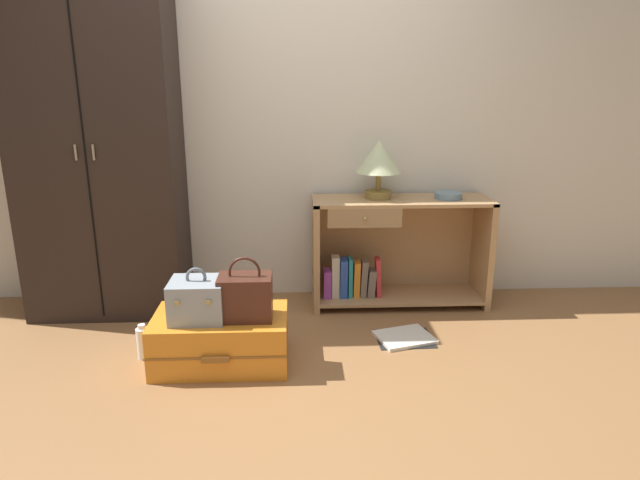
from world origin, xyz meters
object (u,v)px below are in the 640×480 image
object	(u,v)px
wardrobe	(98,148)
bottle	(143,343)
table_lamp	(379,160)
handbag	(245,296)
train_case	(198,299)
suitcase_large	(221,339)
bookshelf	(391,252)
bowl	(448,195)
open_book_on_floor	(404,337)

from	to	relation	value
wardrobe	bottle	distance (m)	1.25
table_lamp	bottle	xyz separation A→B (m)	(-1.37, -0.75, -0.88)
table_lamp	handbag	bearing A→B (deg)	-133.12
train_case	bottle	bearing A→B (deg)	162.99
suitcase_large	train_case	xyz separation A→B (m)	(-0.10, -0.04, 0.24)
handbag	bookshelf	bearing A→B (deg)	43.25
table_lamp	bowl	bearing A→B (deg)	-3.98
table_lamp	open_book_on_floor	size ratio (longest dim) A/B	1.01
wardrobe	train_case	size ratio (longest dim) A/B	7.63
suitcase_large	open_book_on_floor	bearing A→B (deg)	12.80
suitcase_large	handbag	xyz separation A→B (m)	(0.14, -0.04, 0.26)
bottle	bowl	bearing A→B (deg)	21.58
table_lamp	open_book_on_floor	distance (m)	1.13
bookshelf	train_case	xyz separation A→B (m)	(-1.15, -0.85, 0.02)
table_lamp	suitcase_large	bearing A→B (deg)	-138.98
bookshelf	wardrobe	bearing A→B (deg)	-178.56
train_case	open_book_on_floor	distance (m)	1.23
wardrobe	bowl	size ratio (longest dim) A/B	12.04
bottle	open_book_on_floor	bearing A→B (deg)	6.62
bookshelf	train_case	size ratio (longest dim) A/B	4.16
bowl	train_case	bearing A→B (deg)	-151.27
bookshelf	bottle	distance (m)	1.67
handbag	bottle	size ratio (longest dim) A/B	1.67
bowl	suitcase_large	distance (m)	1.71
wardrobe	bookshelf	bearing A→B (deg)	1.44
bowl	open_book_on_floor	size ratio (longest dim) A/B	0.48
suitcase_large	open_book_on_floor	size ratio (longest dim) A/B	1.91
train_case	handbag	size ratio (longest dim) A/B	0.84
bowl	suitcase_large	bearing A→B (deg)	-150.58
bookshelf	table_lamp	xyz separation A→B (m)	(-0.10, 0.01, 0.62)
wardrobe	train_case	xyz separation A→B (m)	(0.69, -0.80, -0.69)
handbag	bottle	bearing A→B (deg)	170.01
bowl	open_book_on_floor	xyz separation A→B (m)	(-0.36, -0.55, -0.73)
wardrobe	bowl	bearing A→B (deg)	0.56
wardrobe	train_case	world-z (taller)	wardrobe
suitcase_large	wardrobe	bearing A→B (deg)	136.17
suitcase_large	bottle	distance (m)	0.44
train_case	handbag	world-z (taller)	handbag
open_book_on_floor	bottle	bearing A→B (deg)	-173.38
handbag	bottle	world-z (taller)	handbag
bowl	bottle	bearing A→B (deg)	-158.42
handbag	open_book_on_floor	world-z (taller)	handbag
table_lamp	handbag	world-z (taller)	table_lamp
bowl	bottle	world-z (taller)	bowl
suitcase_large	bowl	bearing A→B (deg)	29.42
bookshelf	handbag	xyz separation A→B (m)	(-0.90, -0.85, 0.03)
bottle	open_book_on_floor	world-z (taller)	bottle
bookshelf	train_case	world-z (taller)	bookshelf
wardrobe	bookshelf	xyz separation A→B (m)	(1.84, 0.05, -0.71)
table_lamp	train_case	distance (m)	1.48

